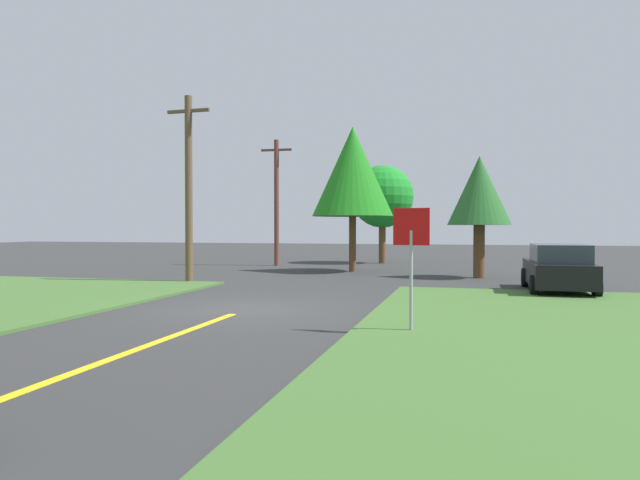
{
  "coord_description": "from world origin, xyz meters",
  "views": [
    {
      "loc": [
        5.68,
        -14.11,
        2.17
      ],
      "look_at": [
        1.18,
        3.11,
        1.78
      ],
      "focal_mm": 31.88,
      "sensor_mm": 36.0,
      "label": 1
    }
  ],
  "objects_px": {
    "stop_sign": "(411,245)",
    "utility_pole_far": "(277,200)",
    "oak_tree_right": "(353,172)",
    "pine_tree_center": "(382,197)",
    "utility_pole_mid": "(189,187)",
    "car_on_crossroad": "(558,268)",
    "oak_tree_left": "(479,192)"
  },
  "relations": [
    {
      "from": "car_on_crossroad",
      "to": "utility_pole_mid",
      "type": "relative_size",
      "value": 0.62
    },
    {
      "from": "oak_tree_right",
      "to": "pine_tree_center",
      "type": "bearing_deg",
      "value": 86.19
    },
    {
      "from": "car_on_crossroad",
      "to": "oak_tree_right",
      "type": "xyz_separation_m",
      "value": [
        -8.42,
        7.0,
        4.1
      ]
    },
    {
      "from": "stop_sign",
      "to": "utility_pole_far",
      "type": "relative_size",
      "value": 0.36
    },
    {
      "from": "car_on_crossroad",
      "to": "oak_tree_left",
      "type": "distance_m",
      "value": 6.24
    },
    {
      "from": "utility_pole_mid",
      "to": "utility_pole_far",
      "type": "bearing_deg",
      "value": 90.13
    },
    {
      "from": "utility_pole_far",
      "to": "pine_tree_center",
      "type": "bearing_deg",
      "value": 32.71
    },
    {
      "from": "car_on_crossroad",
      "to": "utility_pole_far",
      "type": "relative_size",
      "value": 0.63
    },
    {
      "from": "oak_tree_right",
      "to": "car_on_crossroad",
      "type": "bearing_deg",
      "value": -39.73
    },
    {
      "from": "stop_sign",
      "to": "utility_pole_far",
      "type": "distance_m",
      "value": 21.34
    },
    {
      "from": "stop_sign",
      "to": "utility_pole_far",
      "type": "bearing_deg",
      "value": -53.3
    },
    {
      "from": "utility_pole_far",
      "to": "oak_tree_right",
      "type": "relative_size",
      "value": 1.01
    },
    {
      "from": "car_on_crossroad",
      "to": "oak_tree_right",
      "type": "bearing_deg",
      "value": 50.54
    },
    {
      "from": "oak_tree_left",
      "to": "oak_tree_right",
      "type": "distance_m",
      "value": 6.41
    },
    {
      "from": "pine_tree_center",
      "to": "oak_tree_right",
      "type": "distance_m",
      "value": 6.94
    },
    {
      "from": "car_on_crossroad",
      "to": "oak_tree_right",
      "type": "distance_m",
      "value": 11.7
    },
    {
      "from": "stop_sign",
      "to": "utility_pole_far",
      "type": "height_order",
      "value": "utility_pole_far"
    },
    {
      "from": "stop_sign",
      "to": "pine_tree_center",
      "type": "height_order",
      "value": "pine_tree_center"
    },
    {
      "from": "stop_sign",
      "to": "oak_tree_right",
      "type": "distance_m",
      "value": 16.61
    },
    {
      "from": "utility_pole_mid",
      "to": "pine_tree_center",
      "type": "bearing_deg",
      "value": 68.66
    },
    {
      "from": "stop_sign",
      "to": "oak_tree_left",
      "type": "bearing_deg",
      "value": -86.31
    },
    {
      "from": "utility_pole_mid",
      "to": "oak_tree_right",
      "type": "height_order",
      "value": "utility_pole_mid"
    },
    {
      "from": "utility_pole_far",
      "to": "pine_tree_center",
      "type": "relative_size",
      "value": 1.21
    },
    {
      "from": "utility_pole_mid",
      "to": "pine_tree_center",
      "type": "xyz_separation_m",
      "value": [
        5.51,
        14.11,
        0.26
      ]
    },
    {
      "from": "stop_sign",
      "to": "utility_pole_far",
      "type": "xyz_separation_m",
      "value": [
        -9.45,
        19.04,
        1.9
      ]
    },
    {
      "from": "utility_pole_far",
      "to": "oak_tree_left",
      "type": "distance_m",
      "value": 12.27
    },
    {
      "from": "car_on_crossroad",
      "to": "pine_tree_center",
      "type": "height_order",
      "value": "pine_tree_center"
    },
    {
      "from": "oak_tree_left",
      "to": "pine_tree_center",
      "type": "relative_size",
      "value": 0.88
    },
    {
      "from": "stop_sign",
      "to": "utility_pole_mid",
      "type": "xyz_separation_m",
      "value": [
        -9.43,
        8.49,
        1.96
      ]
    },
    {
      "from": "pine_tree_center",
      "to": "car_on_crossroad",
      "type": "bearing_deg",
      "value": -60.13
    },
    {
      "from": "utility_pole_mid",
      "to": "oak_tree_left",
      "type": "xyz_separation_m",
      "value": [
        11.01,
        5.18,
        -0.06
      ]
    },
    {
      "from": "pine_tree_center",
      "to": "utility_pole_mid",
      "type": "bearing_deg",
      "value": -111.34
    }
  ]
}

